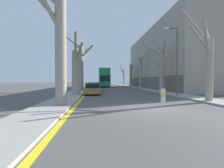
{
  "coord_description": "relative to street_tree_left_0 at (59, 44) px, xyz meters",
  "views": [
    {
      "loc": [
        -3.15,
        -9.67,
        1.67
      ],
      "look_at": [
        0.29,
        29.89,
        0.86
      ],
      "focal_mm": 28.0,
      "sensor_mm": 36.0,
      "label": 1
    }
  ],
  "objects": [
    {
      "name": "traffic_bollard",
      "position": [
        7.49,
        1.71,
        -3.45
      ],
      "size": [
        0.35,
        0.36,
        1.03
      ],
      "color": "white",
      "rests_on": "ground"
    },
    {
      "name": "ground_plane",
      "position": [
        5.54,
        -1.69,
        -3.96
      ],
      "size": [
        300.0,
        300.0,
        0.0
      ],
      "primitive_type": "plane",
      "color": "#4C4947"
    },
    {
      "name": "sidewalk_right",
      "position": [
        11.42,
        48.31,
        -3.9
      ],
      "size": [
        2.28,
        120.0,
        0.12
      ],
      "primitive_type": "cube",
      "color": "gray",
      "rests_on": "ground"
    },
    {
      "name": "street_tree_left_1",
      "position": [
        0.11,
        8.0,
        -1.09
      ],
      "size": [
        1.47,
        3.99,
        6.59
      ],
      "color": "gray",
      "rests_on": "ground"
    },
    {
      "name": "kerb_line_stripe",
      "position": [
        0.98,
        48.31,
        -3.96
      ],
      "size": [
        0.24,
        120.0,
        0.01
      ],
      "primitive_type": "cube",
      "color": "yellow",
      "rests_on": "ground"
    },
    {
      "name": "street_tree_right_4",
      "position": [
        10.92,
        43.9,
        -0.8
      ],
      "size": [
        1.84,
        2.34,
        6.63
      ],
      "color": "gray",
      "rests_on": "ground"
    },
    {
      "name": "lamp_post",
      "position": [
        10.52,
        5.98,
        0.06
      ],
      "size": [
        1.4,
        0.2,
        7.14
      ],
      "color": "#4C4F54",
      "rests_on": "ground"
    },
    {
      "name": "street_tree_left_2",
      "position": [
        -0.08,
        15.98,
        -0.0
      ],
      "size": [
        4.68,
        2.81,
        8.89
      ],
      "color": "gray",
      "rests_on": "ground"
    },
    {
      "name": "parked_car_1",
      "position": [
        1.88,
        15.78,
        -3.31
      ],
      "size": [
        1.86,
        4.0,
        1.38
      ],
      "color": "maroon",
      "rests_on": "ground"
    },
    {
      "name": "street_tree_right_2",
      "position": [
        11.18,
        23.07,
        -0.27
      ],
      "size": [
        1.97,
        2.69,
        8.34
      ],
      "color": "gray",
      "rests_on": "ground"
    },
    {
      "name": "street_tree_right_0",
      "position": [
        10.9,
        1.44,
        -0.82
      ],
      "size": [
        3.22,
        4.5,
        7.66
      ],
      "color": "gray",
      "rests_on": "ground"
    },
    {
      "name": "street_tree_left_0",
      "position": [
        0.0,
        0.0,
        0.0
      ],
      "size": [
        2.63,
        2.55,
        8.42
      ],
      "color": "gray",
      "rests_on": "ground"
    },
    {
      "name": "street_tree_right_3",
      "position": [
        11.13,
        32.85,
        -0.87
      ],
      "size": [
        1.81,
        2.55,
        6.56
      ],
      "color": "gray",
      "rests_on": "ground"
    },
    {
      "name": "sidewalk_left",
      "position": [
        -0.34,
        48.31,
        -3.9
      ],
      "size": [
        2.28,
        120.0,
        0.12
      ],
      "primitive_type": "cube",
      "color": "gray",
      "rests_on": "ground"
    },
    {
      "name": "street_tree_right_1",
      "position": [
        11.07,
        11.64,
        -0.56
      ],
      "size": [
        3.22,
        2.78,
        7.23
      ],
      "color": "gray",
      "rests_on": "ground"
    },
    {
      "name": "double_decker_bus",
      "position": [
        4.23,
        34.08,
        -1.38
      ],
      "size": [
        2.61,
        11.78,
        4.57
      ],
      "color": "#1E7F47",
      "rests_on": "ground"
    },
    {
      "name": "parked_car_0",
      "position": [
        1.88,
        9.75,
        -3.33
      ],
      "size": [
        1.83,
        4.34,
        1.33
      ],
      "color": "olive",
      "rests_on": "ground"
    },
    {
      "name": "parked_car_2",
      "position": [
        1.88,
        22.14,
        -3.35
      ],
      "size": [
        1.74,
        4.51,
        1.28
      ],
      "color": "#9EA3AD",
      "rests_on": "ground"
    },
    {
      "name": "building_facade_right",
      "position": [
        17.55,
        24.43,
        1.86
      ],
      "size": [
        10.08,
        32.69,
        11.67
      ],
      "color": "#9E9384",
      "rests_on": "ground"
    }
  ]
}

